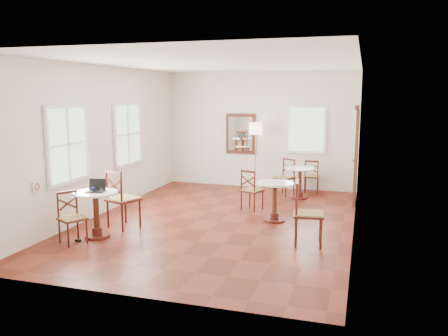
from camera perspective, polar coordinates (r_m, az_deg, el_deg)
name	(u,v)px	position (r m, az deg, el deg)	size (l,w,h in m)	color
ground	(220,221)	(8.99, -0.56, -6.60)	(7.00, 7.00, 0.00)	#611D10
room_shell	(221,123)	(8.94, -0.42, 5.63)	(5.02, 7.02, 3.01)	white
cafe_table_near	(96,209)	(8.20, -15.54, -4.93)	(0.75, 0.75, 0.80)	#471711
cafe_table_mid	(275,197)	(8.93, 6.29, -3.62)	(0.72, 0.72, 0.77)	#471711
cafe_table_back	(300,180)	(10.95, 9.36, -1.42)	(0.69, 0.69, 0.73)	#471711
chair_near_a	(122,199)	(8.65, -12.49, -3.73)	(0.65, 0.65, 1.09)	#471711
chair_near_b	(72,218)	(8.03, -18.32, -5.85)	(0.54, 0.54, 0.86)	#471711
chair_mid_a	(251,190)	(9.74, 3.42, -2.74)	(0.51, 0.51, 0.87)	#471711
chair_mid_b	(307,213)	(7.64, 10.23, -5.54)	(0.54, 0.54, 1.05)	#471711
chair_back_a	(312,176)	(11.71, 10.79, -0.98)	(0.40, 0.40, 0.82)	#471711
chair_back_b	(285,177)	(11.26, 7.56, -1.13)	(0.55, 0.55, 0.89)	#471711
floor_lamp	(256,133)	(11.74, 3.93, 4.35)	(0.33, 0.33, 1.72)	#BF8C3F
laptop	(96,189)	(8.14, -15.51, -2.46)	(0.33, 0.30, 0.21)	black
mouse	(95,191)	(8.13, -15.70, -2.73)	(0.10, 0.06, 0.04)	black
navy_mug	(94,190)	(8.11, -15.84, -2.60)	(0.10, 0.07, 0.08)	#111439
water_glass	(102,190)	(7.98, -14.90, -2.67)	(0.06, 0.06, 0.10)	white
power_adapter	(78,240)	(8.17, -17.60, -8.53)	(0.09, 0.06, 0.04)	black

